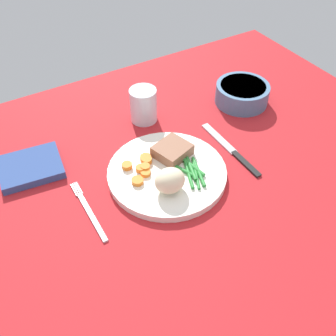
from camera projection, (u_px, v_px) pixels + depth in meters
The scene contains 11 objects.
dining_table at pixel (173, 176), 81.98cm from camera, with size 120.00×90.00×2.00cm.
dinner_plate at pixel (168, 174), 79.90cm from camera, with size 25.19×25.19×1.60cm, color white.
meat_portion at pixel (172, 151), 82.11cm from camera, with size 7.16×6.63×2.47cm, color #936047.
mashed_potatoes at pixel (170, 181), 73.96cm from camera, with size 6.16×5.36×5.07cm, color beige.
carrot_slices at pixel (141, 167), 79.49cm from camera, with size 7.03×7.40×1.17cm.
green_beans at pixel (191, 170), 79.03cm from camera, with size 6.27×10.50×0.86cm.
fork at pixel (89, 211), 73.63cm from camera, with size 1.44×16.60×0.40cm.
knife at pixel (231, 150), 86.14cm from camera, with size 1.70×20.50×0.64cm.
water_glass at pixel (144, 107), 92.06cm from camera, with size 6.59×6.59×8.44cm.
salad_bowl at pixel (242, 93), 97.92cm from camera, with size 13.72×13.72×5.06cm.
napkin at pixel (31, 167), 81.25cm from camera, with size 12.90×10.82×1.80cm, color #334C8C.
Camera 1 is at (-29.96, -48.38, 60.05)cm, focal length 40.45 mm.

